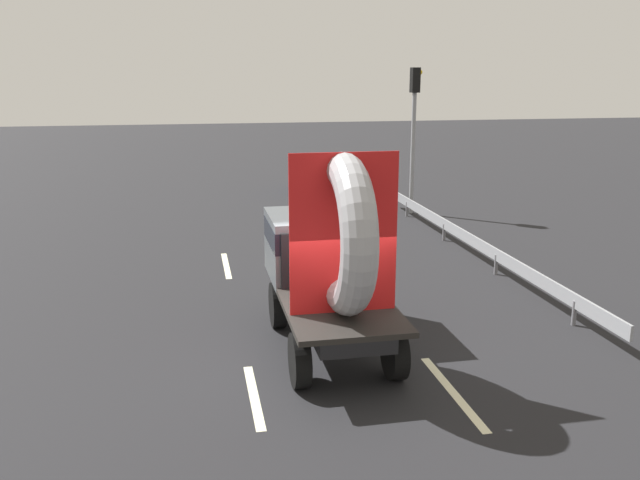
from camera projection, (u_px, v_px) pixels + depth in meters
ground_plane at (329, 360)px, 12.63m from camera, size 120.00×120.00×0.00m
flatbed_truck at (328, 254)px, 12.92m from camera, size 2.02×4.87×4.00m
distant_sedan at (324, 177)px, 30.01m from camera, size 1.71×4.00×1.30m
traffic_light at (414, 119)px, 24.88m from camera, size 0.42×0.36×5.44m
guardrail at (468, 239)px, 19.62m from camera, size 0.10×15.10×0.71m
lane_dash_left_near at (254, 396)px, 11.22m from camera, size 0.16×2.33×0.01m
lane_dash_left_far at (226, 265)px, 18.77m from camera, size 0.16×2.57×0.01m
lane_dash_right_near at (453, 392)px, 11.37m from camera, size 0.16×2.77×0.01m
lane_dash_right_far at (344, 262)px, 19.10m from camera, size 0.16×2.78×0.01m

